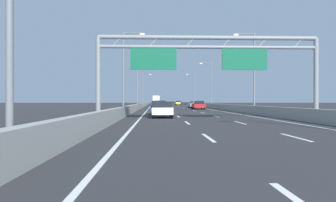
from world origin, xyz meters
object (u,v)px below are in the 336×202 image
(streetlamp_right_distant, at_px, (194,88))
(sign_gantry, at_px, (206,56))
(blue_car, at_px, (159,108))
(red_car, at_px, (198,105))
(streetlamp_left_mid, at_px, (125,67))
(silver_car, at_px, (194,104))
(white_car, at_px, (162,109))
(orange_car, at_px, (159,105))
(box_truck, at_px, (156,100))
(yellow_car, at_px, (178,103))
(green_car, at_px, (158,105))
(streetlamp_left_distant, at_px, (144,87))
(streetlamp_right_far, at_px, (210,82))
(streetlamp_left_far, at_px, (139,82))
(streetlamp_right_mid, at_px, (252,68))

(streetlamp_right_distant, bearing_deg, sign_gantry, -95.83)
(streetlamp_right_distant, xyz_separation_m, blue_car, (-11.04, -63.54, -4.64))
(red_car, bearing_deg, blue_car, -107.95)
(streetlamp_left_mid, xyz_separation_m, silver_car, (11.12, 27.28, -4.67))
(red_car, xyz_separation_m, white_car, (-6.78, -27.95, -0.02))
(orange_car, relative_size, box_truck, 0.61)
(silver_car, height_order, box_truck, box_truck)
(yellow_car, xyz_separation_m, green_car, (-7.17, -53.35, -0.00))
(white_car, bearing_deg, streetlamp_left_mid, 113.28)
(yellow_car, distance_m, green_car, 53.83)
(streetlamp_left_distant, xyz_separation_m, orange_car, (4.09, -46.73, -4.61))
(streetlamp_right_distant, distance_m, silver_car, 33.63)
(streetlamp_left_mid, distance_m, streetlamp_left_distant, 60.37)
(streetlamp_right_far, distance_m, streetlamp_left_distant, 33.68)
(streetlamp_left_mid, relative_size, red_car, 2.11)
(streetlamp_left_far, xyz_separation_m, red_car, (10.89, -11.78, -4.64))
(streetlamp_right_distant, bearing_deg, silver_car, -96.56)
(green_car, bearing_deg, orange_car, -88.95)
(streetlamp_right_mid, relative_size, streetlamp_left_far, 1.00)
(streetlamp_left_far, xyz_separation_m, streetlamp_right_distant, (14.93, 30.18, 0.00))
(streetlamp_right_mid, height_order, blue_car, streetlamp_right_mid)
(streetlamp_left_mid, distance_m, white_car, 11.38)
(streetlamp_left_mid, bearing_deg, green_car, 78.89)
(sign_gantry, height_order, streetlamp_left_far, streetlamp_left_far)
(yellow_car, bearing_deg, streetlamp_left_mid, -98.61)
(streetlamp_left_far, height_order, red_car, streetlamp_left_far)
(green_car, distance_m, box_truck, 58.05)
(streetlamp_right_distant, bearing_deg, streetlamp_right_mid, -90.00)
(sign_gantry, bearing_deg, green_car, 95.54)
(blue_car, xyz_separation_m, silver_car, (7.23, 30.46, -0.03))
(streetlamp_left_far, bearing_deg, yellow_car, 75.60)
(streetlamp_right_mid, xyz_separation_m, streetlamp_right_distant, (0.00, 60.37, 0.00))
(green_car, bearing_deg, streetlamp_right_mid, -61.53)
(yellow_car, xyz_separation_m, orange_car, (-7.05, -59.92, 0.03))
(yellow_car, bearing_deg, streetlamp_left_far, -104.40)
(streetlamp_right_far, relative_size, orange_car, 2.05)
(silver_car, distance_m, orange_car, 15.35)
(yellow_car, bearing_deg, streetlamp_right_mid, -87.05)
(streetlamp_left_mid, bearing_deg, red_car, 59.40)
(red_car, distance_m, white_car, 28.76)
(streetlamp_right_far, height_order, streetlamp_right_distant, same)
(green_car, bearing_deg, sign_gantry, -84.46)
(streetlamp_left_mid, xyz_separation_m, streetlamp_left_far, (0.00, 30.18, 0.00))
(streetlamp_right_mid, height_order, green_car, streetlamp_right_mid)
(sign_gantry, height_order, box_truck, sign_gantry)
(streetlamp_right_far, relative_size, white_car, 2.30)
(streetlamp_right_far, bearing_deg, orange_car, -123.23)
(blue_car, xyz_separation_m, box_truck, (-0.19, 81.43, 0.96))
(box_truck, bearing_deg, yellow_car, -32.29)
(yellow_car, distance_m, orange_car, 60.33)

